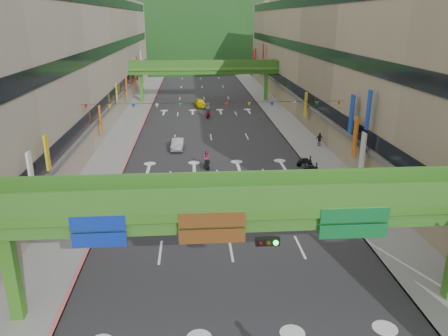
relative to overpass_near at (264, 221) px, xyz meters
name	(u,v)px	position (x,y,z in m)	size (l,w,h in m)	color
road_slab	(208,120)	(-0.93, 44.62, -5.20)	(18.00, 140.00, 0.02)	#28282B
sidewalk_left	(132,120)	(-11.93, 44.62, -5.13)	(4.00, 140.00, 0.15)	gray
sidewalk_right	(282,118)	(10.07, 44.62, -5.13)	(4.00, 140.00, 0.15)	gray
curb_left	(145,120)	(-10.03, 44.62, -5.12)	(0.20, 140.00, 0.18)	#CC5959
curb_right	(269,118)	(8.17, 44.62, -5.12)	(0.20, 140.00, 0.18)	gray
building_row_left	(68,54)	(-19.86, 44.62, 4.25)	(12.80, 95.00, 19.00)	#9E937F
building_row_right	(340,52)	(18.00, 44.62, 4.25)	(12.80, 95.00, 19.00)	gray
overpass_near	(264,221)	(0.00, 0.00, 0.00)	(28.00, 12.27, 7.10)	#4C9E2D
overpass_far	(204,70)	(-0.93, 59.62, 0.20)	(28.00, 2.20, 7.10)	#4C9E2D
hill_left	(157,57)	(-15.93, 154.62, -5.21)	(168.00, 140.00, 112.00)	#1C4419
hill_right	(254,52)	(24.07, 174.62, -5.21)	(208.00, 176.00, 128.00)	#1C4419
bunting_string	(215,105)	(-0.93, 24.62, 0.75)	(26.00, 0.36, 0.47)	black
scooter_rider_mid	(207,159)	(-1.88, 22.68, -4.25)	(0.85, 1.58, 1.87)	black
scooter_rider_left	(189,224)	(-3.59, 8.46, -4.14)	(1.03, 1.60, 2.11)	gray
scooter_rider_far	(208,110)	(-0.88, 45.76, -4.07)	(1.01, 1.59, 2.22)	maroon
parked_scooter_row	(317,177)	(7.87, 18.14, -4.68)	(1.60, 9.35, 1.08)	black
car_silver	(178,144)	(-4.88, 29.64, -4.58)	(1.32, 3.79, 1.25)	#AAAAB2
car_yellow	(200,103)	(-1.82, 54.10, -4.53)	(1.60, 3.98, 1.36)	yellow
pedestrian_dark	(319,141)	(11.27, 29.34, -4.45)	(0.89, 0.37, 1.52)	#22212B
pedestrian_blue	(340,187)	(8.87, 14.91, -4.37)	(0.78, 0.50, 1.66)	#374565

